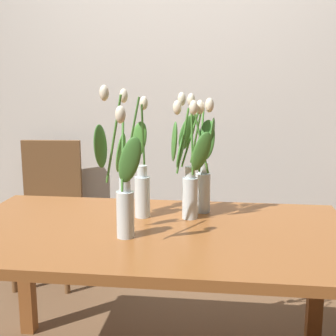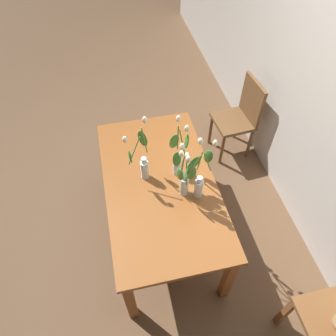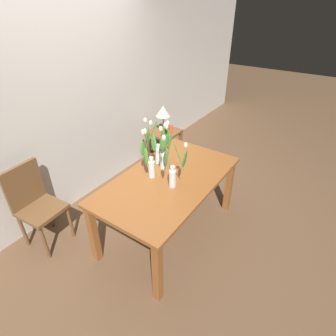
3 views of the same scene
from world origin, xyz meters
TOP-DOWN VIEW (x-y plane):
  - room_wall_rear at (0.00, 1.37)m, footprint 9.00×0.10m
  - dining_table at (0.00, 0.00)m, footprint 1.60×0.90m
  - tulip_vase_0 at (-0.09, 0.17)m, footprint 0.15×0.15m
  - tulip_vase_1 at (0.15, 0.16)m, footprint 0.20×0.15m
  - tulip_vase_2 at (-0.10, -0.12)m, footprint 0.22×0.20m
  - tulip_vase_3 at (0.16, 0.26)m, footprint 0.20×0.26m
  - dining_chair at (-0.87, 1.08)m, footprint 0.43×0.43m

SIDE VIEW (x-z plane):
  - dining_chair at x=-0.87m, z-range 0.06..0.99m
  - dining_table at x=0.00m, z-range 0.28..1.02m
  - tulip_vase_0 at x=-0.09m, z-range 0.64..1.20m
  - tulip_vase_2 at x=-0.10m, z-range 0.64..1.22m
  - tulip_vase_1 at x=0.15m, z-range 0.69..1.21m
  - tulip_vase_3 at x=0.16m, z-range 0.68..1.22m
  - room_wall_rear at x=0.00m, z-range 0.00..2.70m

